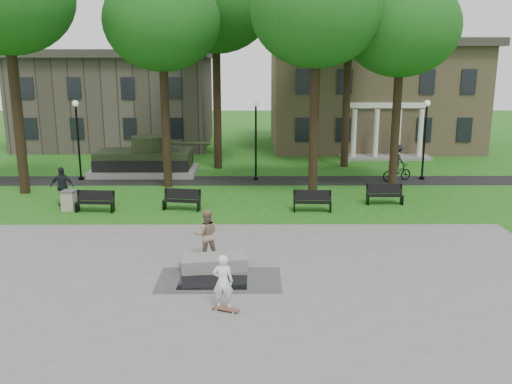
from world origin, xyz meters
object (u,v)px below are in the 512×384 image
at_px(friend_watching, 206,234).
at_px(trash_bin, 69,200).
at_px(park_bench_0, 95,201).
at_px(skateboarder, 223,282).
at_px(concrete_block, 214,263).
at_px(cyclist, 397,166).

distance_m(friend_watching, trash_bin, 9.75).
distance_m(friend_watching, park_bench_0, 8.64).
bearing_deg(skateboarder, concrete_block, -78.73).
xyz_separation_m(skateboarder, trash_bin, (-7.92, 10.66, -0.34)).
xyz_separation_m(concrete_block, cyclist, (9.87, 14.08, 0.65)).
distance_m(cyclist, trash_bin, 18.46).
xyz_separation_m(skateboarder, park_bench_0, (-6.60, 10.39, -0.30)).
height_order(friend_watching, cyclist, cyclist).
bearing_deg(trash_bin, cyclist, 20.37).
relative_size(skateboarder, trash_bin, 1.67).
distance_m(park_bench_0, trash_bin, 1.34).
relative_size(park_bench_0, trash_bin, 1.90).
height_order(park_bench_0, trash_bin, park_bench_0).
bearing_deg(concrete_block, trash_bin, 134.12).
xyz_separation_m(friend_watching, trash_bin, (-7.11, 6.66, -0.45)).
bearing_deg(park_bench_0, cyclist, 26.49).
xyz_separation_m(friend_watching, park_bench_0, (-5.79, 6.39, -0.41)).
distance_m(skateboarder, park_bench_0, 12.32).
bearing_deg(cyclist, trash_bin, 86.53).
height_order(skateboarder, park_bench_0, skateboarder).
bearing_deg(park_bench_0, trash_bin, 172.23).
xyz_separation_m(concrete_block, trash_bin, (-7.43, 7.66, 0.24)).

